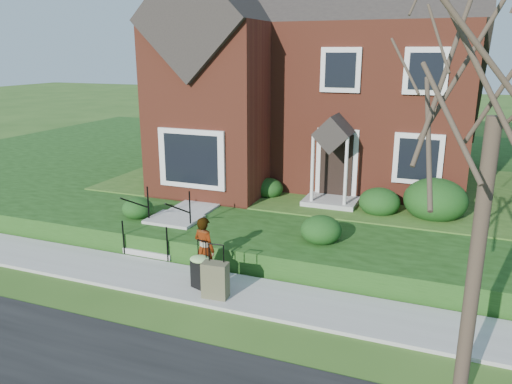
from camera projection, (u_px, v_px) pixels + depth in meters
The scene contains 11 objects.
ground at pixel (221, 291), 11.07m from camera, with size 120.00×120.00×0.00m, color #2D5119.
sidewalk at pixel (220, 289), 11.06m from camera, with size 60.00×1.60×0.08m, color #9E9B93.
terrace at pixel (434, 181), 19.34m from camera, with size 44.00×20.00×0.60m, color #18380F.
walkway at pixel (217, 195), 16.26m from camera, with size 1.20×6.00×0.06m, color #9E9B93.
main_house at pixel (325, 48), 18.32m from camera, with size 10.40×10.20×9.40m.
front_steps at pixel (166, 230), 13.47m from camera, with size 1.40×2.02×1.50m.
foundation_shrubs at pixel (311, 190), 14.95m from camera, with size 9.97×4.42×1.23m.
woman at pixel (204, 249), 11.20m from camera, with size 0.56×0.37×1.53m, color #999999.
suitcase_black at pixel (200, 270), 10.94m from camera, with size 0.55×0.50×1.10m.
suitcase_olive at pixel (215, 280), 10.53m from camera, with size 0.57×0.35×1.18m.
tree_verge at pixel (499, 84), 6.30m from camera, with size 4.74×4.74×6.77m.
Camera 1 is at (4.41, -9.07, 5.13)m, focal length 35.00 mm.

